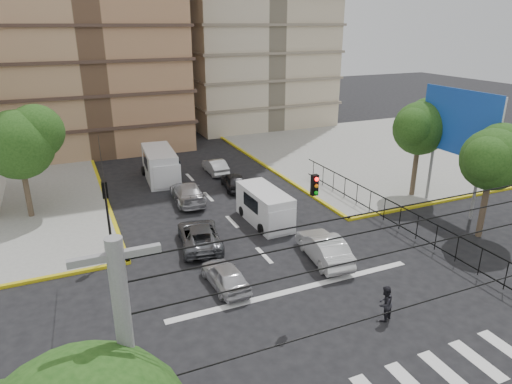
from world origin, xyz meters
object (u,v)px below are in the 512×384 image
van_left_lane (161,166)px  car_white_front_right (324,247)px  traffic_light_nw (107,208)px  van_right_lane (266,208)px  car_silver_front_left (225,275)px  pedestrian_crosswalk (385,304)px

van_left_lane → car_white_front_right: 17.57m
traffic_light_nw → van_left_lane: bearing=66.1°
van_right_lane → car_silver_front_left: 7.82m
car_silver_front_left → pedestrian_crosswalk: bearing=132.3°
traffic_light_nw → pedestrian_crosswalk: size_ratio=2.66×
car_silver_front_left → traffic_light_nw: bearing=-49.6°
van_right_lane → van_left_lane: van_left_lane is taller
van_right_lane → van_left_lane: 11.99m
traffic_light_nw → van_right_lane: bearing=6.2°
traffic_light_nw → car_white_front_right: (10.56, -4.56, -2.36)m
van_right_lane → pedestrian_crosswalk: bearing=-89.5°
car_silver_front_left → pedestrian_crosswalk: pedestrian_crosswalk is taller
van_right_lane → car_silver_front_left: size_ratio=1.36×
traffic_light_nw → car_silver_front_left: size_ratio=1.20×
traffic_light_nw → pedestrian_crosswalk: bearing=-45.4°
car_silver_front_left → car_white_front_right: size_ratio=0.81×
car_silver_front_left → car_white_front_right: bearing=-179.4°
traffic_light_nw → car_silver_front_left: (4.72, -4.95, -2.49)m
car_silver_front_left → van_right_lane: bearing=-133.0°
van_left_lane → car_white_front_right: (5.13, -16.80, -0.50)m
traffic_light_nw → van_right_lane: traffic_light_nw is taller
van_right_lane → car_white_front_right: 5.68m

